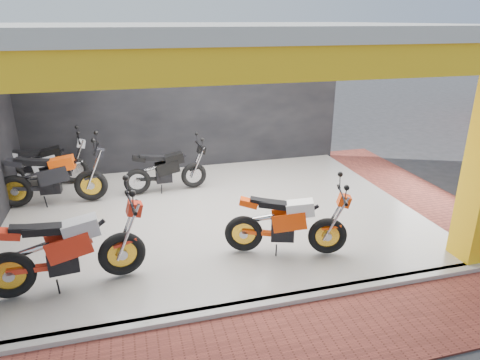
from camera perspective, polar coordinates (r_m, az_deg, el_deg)
The scene contains 14 objects.
ground at distance 7.03m, azimuth -0.14°, elevation -11.82°, with size 80.00×80.00×0.00m, color #2D2D30.
showroom_floor at distance 8.71m, azimuth -3.60°, elevation -4.69°, with size 8.00×6.00×0.10m, color silver.
showroom_ceiling at distance 7.88m, azimuth -4.20°, elevation 19.35°, with size 8.40×6.40×0.20m, color beige.
back_wall at distance 11.12m, azimuth -7.15°, elevation 10.02°, with size 8.20×0.20×3.50m, color black.
header_beam_front at distance 4.99m, azimuth 2.93°, elevation 15.20°, with size 8.40×0.30×0.40m, color yellow.
header_beam_right at distance 9.52m, azimuth 21.29°, elevation 16.49°, with size 0.30×6.40×0.40m, color yellow.
floor_kerb at distance 6.19m, azimuth 2.43°, elevation -16.31°, with size 8.00×0.20×0.10m, color silver.
paver_front at distance 5.65m, azimuth 4.98°, elevation -21.15°, with size 9.00×1.40×0.03m, color brown.
paver_right at distance 10.68m, azimuth 22.51°, elevation -1.60°, with size 1.40×7.00×0.03m, color brown.
moto_hero at distance 7.08m, azimuth 11.75°, elevation -5.10°, with size 2.12×0.79×1.30m, color #F9440A, non-canonical shape.
moto_row_a at distance 6.57m, azimuth -15.72°, elevation -6.90°, with size 2.35×0.87×1.43m, color red, non-canonical shape.
moto_row_b at distance 9.77m, azimuth -6.25°, elevation 2.21°, with size 1.96×0.73×1.20m, color black, non-canonical shape.
moto_row_c at distance 9.49m, azimuth -19.46°, elevation 1.21°, with size 2.30×0.85×1.40m, color black, non-canonical shape.
moto_row_d at distance 10.74m, azimuth -21.35°, elevation 2.78°, with size 2.08×0.77×1.27m, color #B2B4BA, non-canonical shape.
Camera 1 is at (-1.55, -5.72, 3.77)m, focal length 32.00 mm.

